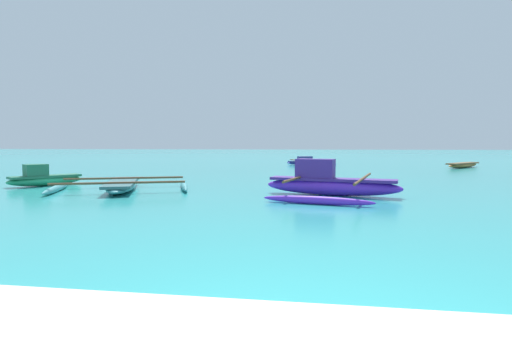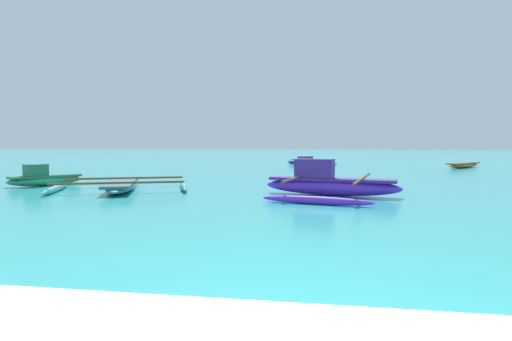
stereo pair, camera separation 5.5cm
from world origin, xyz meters
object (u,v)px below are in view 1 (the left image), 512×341
(moored_boat_3, at_px, (122,185))
(moored_boat_0, at_px, (463,165))
(moored_boat_2, at_px, (310,162))
(moored_boat_1, at_px, (329,184))
(moored_boat_4, at_px, (44,178))

(moored_boat_3, bearing_deg, moored_boat_0, 113.31)
(moored_boat_0, height_order, moored_boat_2, moored_boat_2)
(moored_boat_0, distance_m, moored_boat_1, 17.44)
(moored_boat_1, relative_size, moored_boat_2, 0.98)
(moored_boat_0, bearing_deg, moored_boat_4, 168.21)
(moored_boat_2, xyz_separation_m, moored_boat_4, (-8.98, -16.40, 0.07))
(moored_boat_0, xyz_separation_m, moored_boat_3, (-15.16, -14.80, -0.02))
(moored_boat_1, bearing_deg, moored_boat_0, 72.64)
(moored_boat_3, bearing_deg, moored_boat_4, -125.67)
(moored_boat_0, bearing_deg, moored_boat_3, 175.63)
(moored_boat_0, height_order, moored_boat_1, moored_boat_1)
(moored_boat_0, distance_m, moored_boat_4, 23.18)
(moored_boat_3, relative_size, moored_boat_4, 2.02)
(moored_boat_1, height_order, moored_boat_2, moored_boat_1)
(moored_boat_1, xyz_separation_m, moored_boat_2, (-0.83, 17.58, -0.13))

